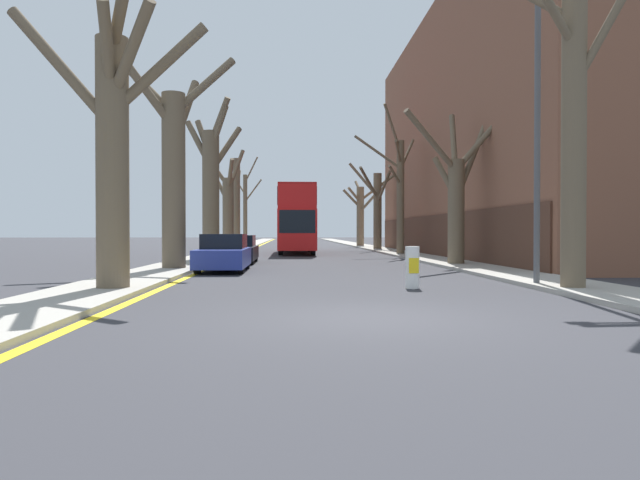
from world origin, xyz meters
TOP-DOWN VIEW (x-y plane):
  - ground_plane at (0.00, 0.00)m, footprint 300.00×300.00m
  - sidewalk_left at (-6.06, 50.00)m, footprint 2.31×120.00m
  - sidewalk_right at (6.06, 50.00)m, footprint 2.31×120.00m
  - building_facade_right at (12.20, 24.83)m, footprint 10.08×33.41m
  - kerb_line_stripe at (-4.72, 50.00)m, footprint 0.24×120.00m
  - street_tree_left_0 at (-5.66, 4.37)m, footprint 4.80×3.01m
  - street_tree_left_1 at (-5.83, 12.27)m, footprint 5.01×3.00m
  - street_tree_left_2 at (-5.55, 20.77)m, footprint 3.06×2.58m
  - street_tree_left_3 at (-5.66, 29.19)m, footprint 3.32×2.79m
  - street_tree_left_4 at (-5.75, 36.81)m, footprint 1.01×3.05m
  - street_tree_left_5 at (-5.73, 45.79)m, footprint 3.38×2.81m
  - street_tree_right_0 at (5.58, 3.97)m, footprint 3.14×2.26m
  - street_tree_right_1 at (5.85, 14.74)m, footprint 4.32×3.51m
  - street_tree_right_2 at (5.49, 25.96)m, footprint 4.13×3.01m
  - street_tree_right_3 at (5.77, 36.73)m, footprint 4.96×3.85m
  - street_tree_right_4 at (5.69, 47.04)m, footprint 4.69×3.82m
  - double_decker_bus at (-0.95, 30.09)m, footprint 2.44×11.38m
  - parked_car_0 at (-3.87, 11.92)m, footprint 1.76×4.38m
  - parked_car_1 at (-3.87, 17.69)m, footprint 1.73×4.51m
  - lamp_post at (5.15, 5.20)m, footprint 1.40×0.20m
  - traffic_bollard at (1.84, 5.05)m, footprint 0.37×0.38m

SIDE VIEW (x-z plane):
  - ground_plane at x=0.00m, z-range 0.00..0.00m
  - kerb_line_stripe at x=-4.72m, z-range 0.00..0.01m
  - sidewalk_left at x=-6.06m, z-range 0.00..0.12m
  - sidewalk_right at x=6.06m, z-range 0.00..0.12m
  - traffic_bollard at x=1.84m, z-range 0.00..1.10m
  - parked_car_1 at x=-3.87m, z-range -0.03..1.30m
  - parked_car_0 at x=-3.87m, z-range -0.04..1.37m
  - double_decker_bus at x=-0.95m, z-range 0.29..4.80m
  - street_tree_right_1 at x=5.85m, z-range -0.39..6.55m
  - street_tree_left_3 at x=-5.66m, z-range -0.62..7.08m
  - street_tree_right_4 at x=5.69m, z-range 0.02..6.93m
  - street_tree_right_3 at x=5.77m, z-range 0.03..7.34m
  - street_tree_left_0 at x=-5.66m, z-range -0.20..7.67m
  - street_tree_left_5 at x=-5.73m, z-range -0.42..8.25m
  - street_tree_left_4 at x=-5.75m, z-range 0.22..7.66m
  - street_tree_left_2 at x=-5.55m, z-range -0.23..8.27m
  - street_tree_left_1 at x=-5.83m, z-range -0.31..8.35m
  - street_tree_right_0 at x=5.58m, z-range -0.02..8.08m
  - street_tree_right_2 at x=5.49m, z-range -0.51..8.87m
  - lamp_post at x=5.15m, z-range 0.46..8.71m
  - building_facade_right at x=12.20m, z-range -0.01..15.24m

